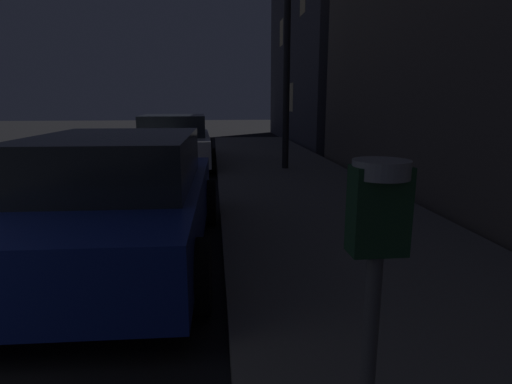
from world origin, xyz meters
TOP-DOWN VIEW (x-y plane):
  - parking_meter at (4.46, -0.05)m, footprint 0.19×0.19m
  - car_blue at (2.85, 3.32)m, footprint 2.18×4.29m
  - car_white at (2.85, 10.21)m, footprint 2.24×4.42m
  - street_lamp at (5.70, 8.79)m, footprint 0.44×0.44m
  - building_far at (11.50, 17.57)m, footprint 8.42×11.08m

SIDE VIEW (x-z plane):
  - car_white at x=2.85m, z-range -0.01..1.42m
  - car_blue at x=2.85m, z-range 0.01..1.44m
  - parking_meter at x=4.46m, z-range 0.52..1.97m
  - street_lamp at x=5.70m, z-range 1.02..6.27m
  - building_far at x=11.50m, z-range 0.00..8.92m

